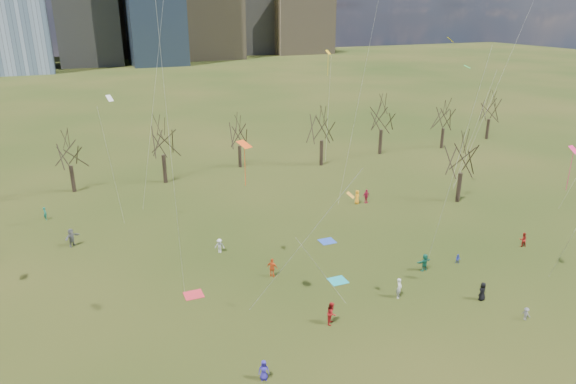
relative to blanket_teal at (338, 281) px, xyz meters
name	(u,v)px	position (x,y,z in m)	size (l,w,h in m)	color
ground	(347,323)	(-2.47, -6.16, -0.01)	(500.00, 500.00, 0.00)	black
bare_tree_row	(216,140)	(-2.55, 31.06, 6.10)	(113.04, 29.80, 9.50)	black
blanket_teal	(338,281)	(0.00, 0.00, 0.00)	(1.60, 1.50, 0.03)	teal
blanket_navy	(327,241)	(2.88, 7.79, 0.00)	(1.60, 1.50, 0.03)	#2649B3
blanket_crimson	(194,295)	(-12.66, 2.71, 0.00)	(1.60, 1.50, 0.03)	red
person_0	(264,370)	(-10.74, -9.66, 0.73)	(0.73, 0.47, 1.49)	#2E249F
person_1	(399,288)	(3.48, -4.50, 0.89)	(0.66, 0.43, 1.80)	silver
person_2	(332,313)	(-3.60, -5.68, 0.93)	(0.92, 0.72, 1.90)	#A51718
person_3	(526,314)	(10.88, -11.24, 0.53)	(0.71, 0.41, 1.09)	slate
person_4	(272,268)	(-5.21, 3.04, 0.90)	(1.07, 0.44, 1.82)	#EF521A
person_5	(425,262)	(8.42, -1.43, 0.84)	(1.58, 0.50, 1.71)	#176A53
person_6	(483,291)	(9.75, -7.60, 0.81)	(0.81, 0.53, 1.66)	black
person_8	(458,259)	(12.31, -1.55, 0.47)	(0.47, 0.36, 0.96)	#293AB3
person_9	(220,246)	(-8.35, 9.72, 0.74)	(0.97, 0.56, 1.50)	silver
person_10	(366,196)	(12.53, 15.98, 0.88)	(1.05, 0.44, 1.79)	#B71A40
person_11	(72,237)	(-22.08, 17.10, 0.95)	(1.80, 0.57, 1.94)	slate
person_12	(357,197)	(11.34, 16.20, 0.88)	(0.87, 0.57, 1.79)	#FFA01C
person_13	(45,213)	(-24.79, 25.80, 0.77)	(0.57, 0.37, 1.56)	#1A755C
person_14	(523,239)	(21.04, -1.14, 0.76)	(0.76, 0.59, 1.55)	#B21E19
kites_airborne	(355,111)	(4.51, 5.97, 14.11)	(68.28, 45.60, 34.35)	#FF5215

